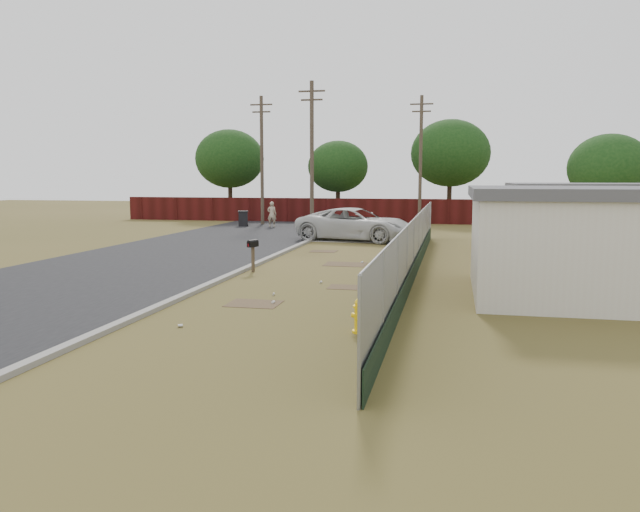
% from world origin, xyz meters
% --- Properties ---
extents(ground, '(120.00, 120.00, 0.00)m').
position_xyz_m(ground, '(0.00, 0.00, 0.00)').
color(ground, brown).
rests_on(ground, ground).
extents(street, '(15.10, 60.00, 0.12)m').
position_xyz_m(street, '(-6.76, 8.05, 0.02)').
color(street, black).
rests_on(street, ground).
extents(chainlink_fence, '(0.10, 27.06, 2.02)m').
position_xyz_m(chainlink_fence, '(3.12, 1.03, 0.80)').
color(chainlink_fence, gray).
rests_on(chainlink_fence, ground).
extents(privacy_fence, '(30.00, 0.12, 1.80)m').
position_xyz_m(privacy_fence, '(-6.00, 25.00, 0.90)').
color(privacy_fence, '#3F0E0D').
rests_on(privacy_fence, ground).
extents(utility_poles, '(12.60, 8.24, 9.00)m').
position_xyz_m(utility_poles, '(-3.67, 20.67, 4.69)').
color(utility_poles, '#4F4234').
rests_on(utility_poles, ground).
extents(houses, '(9.30, 17.24, 3.10)m').
position_xyz_m(houses, '(9.70, 3.13, 1.56)').
color(houses, silver).
rests_on(houses, ground).
extents(horizon_trees, '(33.32, 31.94, 7.78)m').
position_xyz_m(horizon_trees, '(0.84, 23.56, 4.63)').
color(horizon_trees, '#312116').
rests_on(horizon_trees, ground).
extents(fire_hydrant, '(0.38, 0.39, 0.80)m').
position_xyz_m(fire_hydrant, '(2.43, -7.50, 0.38)').
color(fire_hydrant, yellow).
rests_on(fire_hydrant, ground).
extents(mailbox, '(0.33, 0.50, 1.16)m').
position_xyz_m(mailbox, '(-2.60, 0.39, 0.92)').
color(mailbox, brown).
rests_on(mailbox, ground).
extents(pickup_truck, '(6.76, 4.17, 1.75)m').
position_xyz_m(pickup_truck, '(-0.71, 12.13, 0.87)').
color(pickup_truck, silver).
rests_on(pickup_truck, ground).
extents(pedestrian, '(0.67, 0.47, 1.73)m').
position_xyz_m(pedestrian, '(-7.65, 19.80, 0.87)').
color(pedestrian, tan).
rests_on(pedestrian, ground).
extents(trash_bin, '(0.89, 0.87, 1.06)m').
position_xyz_m(trash_bin, '(-9.80, 20.09, 0.54)').
color(trash_bin, black).
rests_on(trash_bin, ground).
extents(scattered_litter, '(3.50, 11.47, 0.07)m').
position_xyz_m(scattered_litter, '(0.07, -2.62, 0.04)').
color(scattered_litter, silver).
rests_on(scattered_litter, ground).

